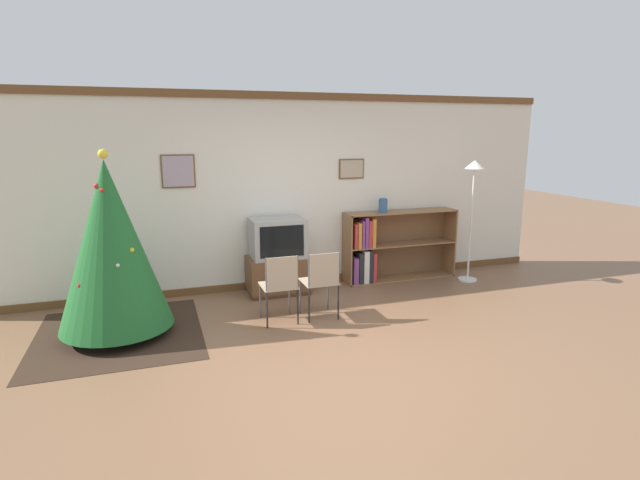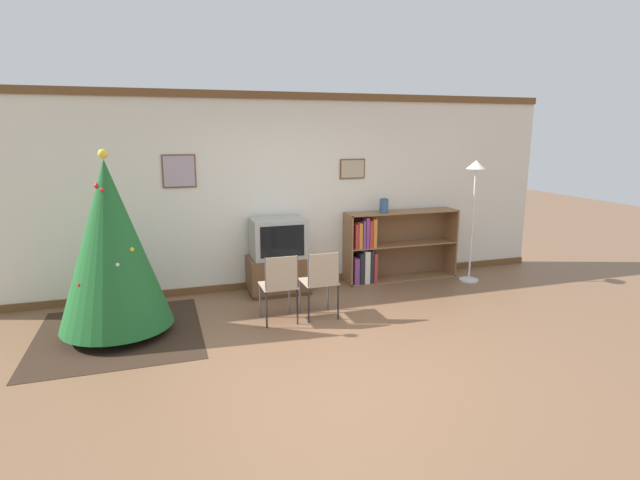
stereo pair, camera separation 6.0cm
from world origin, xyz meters
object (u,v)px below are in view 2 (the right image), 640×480
object	(u,v)px
bookshelf	(383,248)
television	(278,238)
christmas_tree	(111,245)
vase	(384,205)
folding_chair_left	(280,284)
standing_lamp	(475,189)
folding_chair_right	(321,280)
tv_console	(279,275)

from	to	relation	value
bookshelf	television	bearing A→B (deg)	-176.43
christmas_tree	vase	size ratio (longest dim) A/B	9.53
folding_chair_left	bookshelf	bearing A→B (deg)	33.03
bookshelf	standing_lamp	distance (m)	1.56
vase	standing_lamp	distance (m)	1.32
standing_lamp	folding_chair_right	bearing A→B (deg)	-163.33
folding_chair_right	christmas_tree	bearing A→B (deg)	173.76
television	standing_lamp	bearing A→B (deg)	-6.75
christmas_tree	vase	bearing A→B (deg)	14.28
folding_chair_left	standing_lamp	distance (m)	3.29
standing_lamp	folding_chair_left	bearing A→B (deg)	-165.91
tv_console	television	xyz separation A→B (m)	(-0.00, -0.00, 0.52)
folding_chair_left	folding_chair_right	xyz separation A→B (m)	(0.50, 0.00, 0.00)
tv_console	folding_chair_right	bearing A→B (deg)	-77.35
folding_chair_left	bookshelf	size ratio (longest dim) A/B	0.48
christmas_tree	bookshelf	xyz separation A→B (m)	(3.62, 0.96, -0.52)
bookshelf	standing_lamp	xyz separation A→B (m)	(1.22, -0.43, 0.88)
vase	standing_lamp	size ratio (longest dim) A/B	0.12
vase	folding_chair_right	bearing A→B (deg)	-138.99
television	standing_lamp	xyz separation A→B (m)	(2.82, -0.33, 0.59)
television	christmas_tree	bearing A→B (deg)	-156.91
tv_console	bookshelf	xyz separation A→B (m)	(1.61, 0.10, 0.23)
tv_console	standing_lamp	distance (m)	3.05
folding_chair_right	tv_console	bearing A→B (deg)	102.65
folding_chair_right	bookshelf	world-z (taller)	bookshelf
television	vase	distance (m)	1.63
christmas_tree	folding_chair_right	distance (m)	2.34
tv_console	folding_chair_right	distance (m)	1.16
folding_chair_right	bookshelf	distance (m)	1.81
folding_chair_left	standing_lamp	xyz separation A→B (m)	(3.07, 0.77, 0.89)
folding_chair_right	vase	size ratio (longest dim) A/B	3.91
folding_chair_left	television	bearing A→B (deg)	77.32
television	bookshelf	bearing A→B (deg)	3.57
television	folding_chair_left	size ratio (longest dim) A/B	0.87
folding_chair_right	vase	distance (m)	1.89
folding_chair_right	folding_chair_left	bearing A→B (deg)	180.00
standing_lamp	christmas_tree	bearing A→B (deg)	-173.82
vase	bookshelf	bearing A→B (deg)	65.59
television	vase	size ratio (longest dim) A/B	3.41
christmas_tree	standing_lamp	xyz separation A→B (m)	(4.84, 0.52, 0.36)
vase	standing_lamp	bearing A→B (deg)	-17.57
standing_lamp	vase	bearing A→B (deg)	162.43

